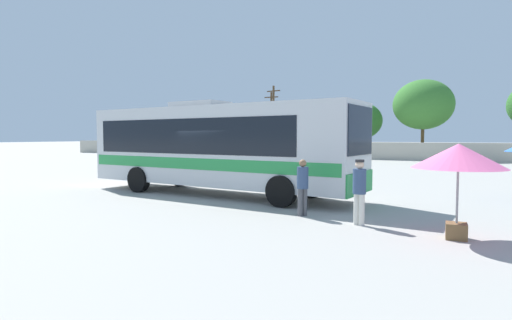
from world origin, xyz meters
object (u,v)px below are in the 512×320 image
utility_pole_near (271,122)px  parked_car_leftmost_silver (220,151)px  coach_bus_silver_green (215,145)px  roadside_tree_midright (423,105)px  utility_pole_far (273,120)px  passenger_waiting_on_apron (359,188)px  roadside_tree_left (276,117)px  attendant_by_bus_door (303,184)px  parked_car_second_silver (268,151)px  roadside_tree_midleft (360,121)px  vendor_umbrella_secondary_pink (458,158)px

utility_pole_near → parked_car_leftmost_silver: bearing=-109.0°
coach_bus_silver_green → utility_pole_near: utility_pole_near is taller
coach_bus_silver_green → roadside_tree_midright: 31.32m
utility_pole_far → passenger_waiting_on_apron: bearing=-62.8°
coach_bus_silver_green → roadside_tree_left: size_ratio=1.92×
attendant_by_bus_door → parked_car_second_silver: size_ratio=0.39×
parked_car_second_silver → attendant_by_bus_door: bearing=-63.5°
roadside_tree_left → roadside_tree_midleft: bearing=-8.5°
roadside_tree_midleft → roadside_tree_midright: roadside_tree_midright is taller
attendant_by_bus_door → roadside_tree_midleft: bearing=99.3°
parked_car_leftmost_silver → parked_car_second_silver: bearing=7.4°
coach_bus_silver_green → parked_car_second_silver: size_ratio=2.80×
roadside_tree_left → passenger_waiting_on_apron: bearing=-63.5°
vendor_umbrella_secondary_pink → roadside_tree_midleft: (-9.58, 35.07, 2.17)m
parked_car_second_silver → roadside_tree_midright: (14.24, 6.38, 4.68)m
passenger_waiting_on_apron → roadside_tree_midright: size_ratio=0.21×
utility_pole_far → roadside_tree_midright: (15.98, 0.97, 1.23)m
coach_bus_silver_green → roadside_tree_midleft: 31.45m
passenger_waiting_on_apron → utility_pole_far: utility_pole_far is taller
parked_car_leftmost_silver → utility_pole_near: size_ratio=0.62×
coach_bus_silver_green → vendor_umbrella_secondary_pink: (8.63, -3.69, -0.15)m
utility_pole_near → utility_pole_far: size_ratio=0.93×
coach_bus_silver_green → passenger_waiting_on_apron: (6.36, -3.19, -0.99)m
attendant_by_bus_door → roadside_tree_midright: bearing=88.6°
utility_pole_near → roadside_tree_midright: size_ratio=0.95×
parked_car_leftmost_silver → roadside_tree_midright: size_ratio=0.59×
parked_car_leftmost_silver → utility_pole_near: utility_pole_near is taller
vendor_umbrella_secondary_pink → roadside_tree_midleft: size_ratio=0.36×
utility_pole_far → roadside_tree_midleft: utility_pole_far is taller
vendor_umbrella_secondary_pink → roadside_tree_left: 42.03m
passenger_waiting_on_apron → roadside_tree_midleft: 35.46m
attendant_by_bus_door → vendor_umbrella_secondary_pink: (4.00, -1.01, 0.88)m
passenger_waiting_on_apron → parked_car_leftmost_silver: 33.68m
vendor_umbrella_secondary_pink → parked_car_second_silver: 32.95m
utility_pole_near → roadside_tree_left: size_ratio=1.24×
passenger_waiting_on_apron → utility_pole_near: (-17.84, 34.37, 3.00)m
parked_car_second_silver → utility_pole_near: 8.07m
coach_bus_silver_green → passenger_waiting_on_apron: coach_bus_silver_green is taller
parked_car_leftmost_silver → coach_bus_silver_green: bearing=-59.1°
attendant_by_bus_door → parked_car_leftmost_silver: 32.25m
vendor_umbrella_secondary_pink → utility_pole_far: (-19.16, 33.37, 2.43)m
passenger_waiting_on_apron → attendant_by_bus_door: bearing=163.5°
parked_car_leftmost_silver → parked_car_second_silver: 5.35m
attendant_by_bus_door → vendor_umbrella_secondary_pink: 4.22m
parked_car_leftmost_silver → roadside_tree_left: 10.47m
utility_pole_far → roadside_tree_left: size_ratio=1.33×
parked_car_second_silver → roadside_tree_midright: size_ratio=0.52×
passenger_waiting_on_apron → parked_car_leftmost_silver: size_ratio=0.36×
coach_bus_silver_green → parked_car_second_silver: coach_bus_silver_green is taller
attendant_by_bus_door → roadside_tree_left: (-16.33, 35.67, 3.74)m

